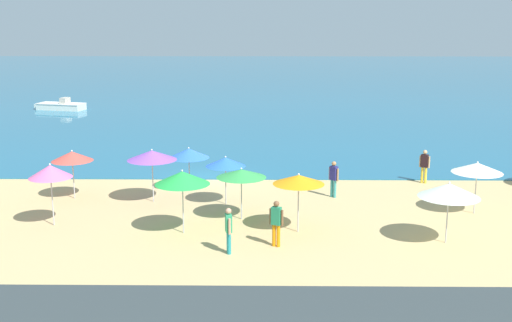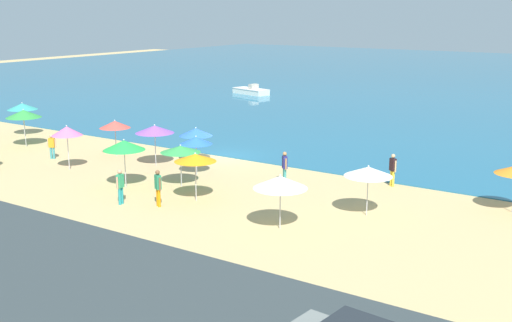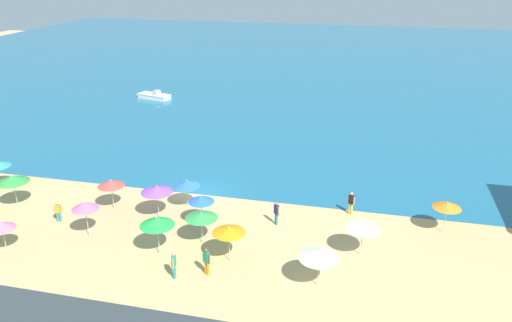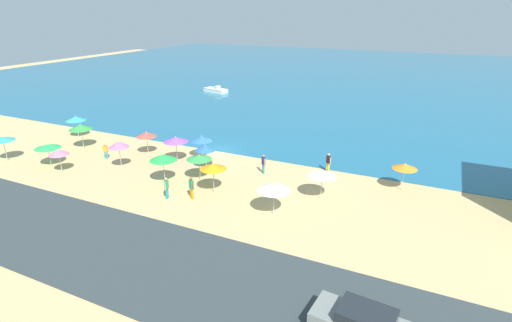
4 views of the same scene
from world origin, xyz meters
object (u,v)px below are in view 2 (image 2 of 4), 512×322
(bather_1, at_px, (120,185))
(bather_3, at_px, (393,168))
(bather_2, at_px, (52,145))
(beach_umbrella_6, at_px, (196,132))
(skiff_nearshore, at_px, (251,91))
(beach_umbrella_10, at_px, (180,149))
(bather_0, at_px, (158,186))
(beach_umbrella_3, at_px, (115,124))
(beach_umbrella_0, at_px, (368,171))
(beach_umbrella_8, at_px, (67,131))
(bather_4, at_px, (285,166))
(beach_umbrella_7, at_px, (23,114))
(beach_umbrella_9, at_px, (195,158))
(beach_umbrella_2, at_px, (124,145))
(beach_umbrella_5, at_px, (280,182))
(beach_umbrella_13, at_px, (196,141))
(beach_umbrella_11, at_px, (155,129))
(beach_umbrella_15, at_px, (22,106))

(bather_1, bearing_deg, bather_3, 47.04)
(bather_2, relative_size, bather_3, 0.89)
(beach_umbrella_6, bearing_deg, skiff_nearshore, 118.42)
(beach_umbrella_6, height_order, beach_umbrella_10, beach_umbrella_10)
(bather_1, distance_m, bather_3, 14.20)
(bather_0, relative_size, bather_3, 1.01)
(bather_3, bearing_deg, beach_umbrella_3, -169.86)
(beach_umbrella_0, relative_size, bather_2, 1.50)
(beach_umbrella_8, bearing_deg, skiff_nearshore, 106.80)
(bather_3, height_order, bather_4, bather_4)
(beach_umbrella_7, relative_size, bather_2, 1.66)
(beach_umbrella_9, bearing_deg, beach_umbrella_2, -177.45)
(beach_umbrella_0, height_order, beach_umbrella_2, beach_umbrella_2)
(bather_1, bearing_deg, beach_umbrella_2, 130.70)
(beach_umbrella_5, height_order, bather_1, beach_umbrella_5)
(bather_4, bearing_deg, skiff_nearshore, 127.26)
(beach_umbrella_5, xyz_separation_m, bather_2, (-18.92, 3.23, -1.22))
(beach_umbrella_7, height_order, beach_umbrella_9, beach_umbrella_7)
(bather_4, bearing_deg, beach_umbrella_9, -110.96)
(beach_umbrella_13, bearing_deg, beach_umbrella_11, 174.30)
(beach_umbrella_6, xyz_separation_m, skiff_nearshore, (-15.27, 28.22, -1.50))
(beach_umbrella_7, height_order, bather_0, beach_umbrella_7)
(beach_umbrella_6, distance_m, beach_umbrella_13, 3.10)
(beach_umbrella_7, height_order, skiff_nearshore, beach_umbrella_7)
(beach_umbrella_11, height_order, bather_2, beach_umbrella_11)
(beach_umbrella_2, height_order, beach_umbrella_6, beach_umbrella_2)
(beach_umbrella_5, bearing_deg, bather_1, -171.51)
(beach_umbrella_9, relative_size, bather_0, 1.36)
(beach_umbrella_0, xyz_separation_m, beach_umbrella_2, (-12.58, -2.80, 0.22))
(beach_umbrella_13, relative_size, bather_1, 1.32)
(skiff_nearshore, bearing_deg, beach_umbrella_15, -91.54)
(beach_umbrella_6, xyz_separation_m, bather_3, (12.13, 1.60, -0.91))
(beach_umbrella_10, relative_size, bather_3, 1.29)
(beach_umbrella_0, xyz_separation_m, bather_0, (-8.87, -4.32, -1.07))
(beach_umbrella_2, height_order, beach_umbrella_15, beach_umbrella_2)
(beach_umbrella_2, xyz_separation_m, beach_umbrella_5, (10.27, -1.03, -0.19))
(beach_umbrella_6, xyz_separation_m, bather_4, (7.09, -1.17, -0.91))
(bather_4, bearing_deg, beach_umbrella_15, 178.42)
(beach_umbrella_13, bearing_deg, bather_4, 13.39)
(bather_2, bearing_deg, bather_4, 11.67)
(beach_umbrella_0, distance_m, beach_umbrella_5, 4.47)
(beach_umbrella_11, distance_m, skiff_nearshore, 33.32)
(bather_3, bearing_deg, beach_umbrella_10, -146.13)
(beach_umbrella_5, bearing_deg, bather_0, -175.75)
(beach_umbrella_0, relative_size, beach_umbrella_5, 0.97)
(beach_umbrella_3, height_order, beach_umbrella_5, beach_umbrella_5)
(bather_0, height_order, bather_4, bather_0)
(bather_1, height_order, bather_2, bather_1)
(beach_umbrella_0, xyz_separation_m, beach_umbrella_11, (-14.55, 1.67, 0.16))
(beach_umbrella_0, relative_size, bather_3, 1.34)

